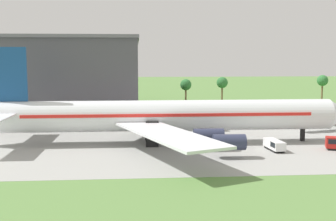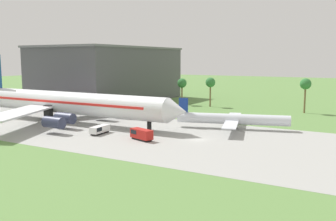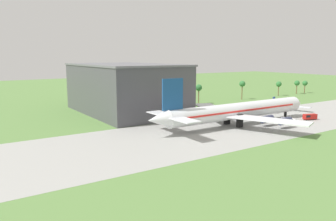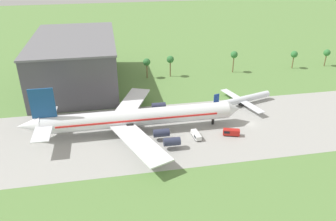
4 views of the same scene
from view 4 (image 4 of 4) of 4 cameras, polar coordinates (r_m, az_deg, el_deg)
ground_plane at (r=125.91m, az=14.28°, el=-2.28°), size 600.00×600.00×0.00m
taxiway_strip at (r=125.91m, az=14.28°, el=-2.28°), size 320.00×44.00×0.02m
jet_airliner at (r=115.26m, az=-5.82°, el=-1.28°), size 77.94×57.78×18.89m
regional_aircraft at (r=138.44m, az=12.62°, el=1.83°), size 27.69×25.14×7.57m
baggage_tug at (r=113.32m, az=4.96°, el=-4.34°), size 2.52×6.00×1.91m
catering_van at (r=116.26m, az=10.87°, el=-3.74°), size 6.01×3.65×2.43m
terminal_building at (r=159.51m, az=-15.77°, el=8.21°), size 36.72×61.20×22.44m
palm_tree_row at (r=178.11m, az=14.94°, el=9.12°), size 111.00×3.60×11.31m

